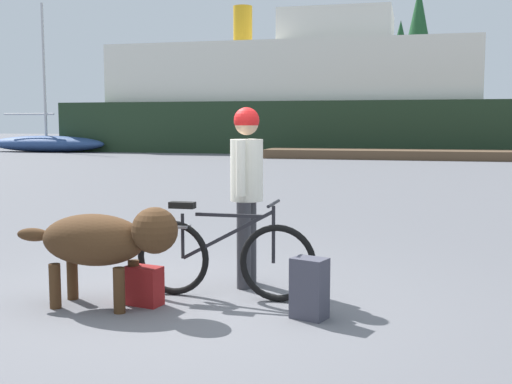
# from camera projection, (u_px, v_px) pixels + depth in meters

# --- Properties ---
(ground_plane) EXTENTS (160.00, 160.00, 0.00)m
(ground_plane) POSITION_uv_depth(u_px,v_px,m) (187.00, 304.00, 5.71)
(ground_plane) COLOR slate
(bicycle) EXTENTS (1.71, 0.44, 0.91)m
(bicycle) POSITION_uv_depth(u_px,v_px,m) (223.00, 257.00, 5.86)
(bicycle) COLOR black
(bicycle) RESTS_ON ground_plane
(person_cyclist) EXTENTS (0.32, 0.53, 1.76)m
(person_cyclist) POSITION_uv_depth(u_px,v_px,m) (247.00, 179.00, 6.23)
(person_cyclist) COLOR #333338
(person_cyclist) RESTS_ON ground_plane
(dog) EXTENTS (1.53, 0.53, 0.90)m
(dog) POSITION_uv_depth(u_px,v_px,m) (105.00, 240.00, 5.55)
(dog) COLOR #472D19
(dog) RESTS_ON ground_plane
(backpack) EXTENTS (0.33, 0.28, 0.51)m
(backpack) POSITION_uv_depth(u_px,v_px,m) (309.00, 288.00, 5.26)
(backpack) COLOR #3F3F4C
(backpack) RESTS_ON ground_plane
(handbag_pannier) EXTENTS (0.35, 0.24, 0.35)m
(handbag_pannier) POSITION_uv_depth(u_px,v_px,m) (144.00, 286.00, 5.65)
(handbag_pannier) COLOR maroon
(handbag_pannier) RESTS_ON ground_plane
(dock_pier) EXTENTS (17.42, 2.53, 0.40)m
(dock_pier) POSITION_uv_depth(u_px,v_px,m) (461.00, 155.00, 28.11)
(dock_pier) COLOR brown
(dock_pier) RESTS_ON ground_plane
(ferry_boat) EXTENTS (25.08, 8.67, 8.33)m
(ferry_boat) POSITION_uv_depth(u_px,v_px,m) (295.00, 101.00, 36.74)
(ferry_boat) COLOR #1E331E
(ferry_boat) RESTS_ON ground_plane
(sailboat_moored) EXTENTS (6.97, 1.95, 8.11)m
(sailboat_moored) POSITION_uv_depth(u_px,v_px,m) (46.00, 143.00, 35.48)
(sailboat_moored) COLOR navy
(sailboat_moored) RESTS_ON ground_plane
(pine_tree_far_left) EXTENTS (3.04, 3.04, 10.75)m
(pine_tree_far_left) POSITION_uv_depth(u_px,v_px,m) (243.00, 63.00, 51.79)
(pine_tree_far_left) COLOR #4C331E
(pine_tree_far_left) RESTS_ON ground_plane
(pine_tree_center) EXTENTS (3.80, 3.80, 11.80)m
(pine_tree_center) POSITION_uv_depth(u_px,v_px,m) (418.00, 51.00, 47.65)
(pine_tree_center) COLOR #4C331E
(pine_tree_center) RESTS_ON ground_plane
(pine_tree_mid_back) EXTENTS (3.62, 3.62, 10.22)m
(pine_tree_mid_back) POSITION_uv_depth(u_px,v_px,m) (400.00, 65.00, 53.98)
(pine_tree_mid_back) COLOR #4C331E
(pine_tree_mid_back) RESTS_ON ground_plane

